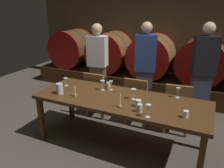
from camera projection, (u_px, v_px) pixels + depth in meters
The scene contains 27 objects.
ground_plane at pixel (105, 146), 3.36m from camera, with size 8.65×8.65×0.00m, color #4C443A.
back_wall at pixel (158, 34), 5.41m from camera, with size 6.65×0.24×2.67m, color brown.
barrel_shelf at pixel (149, 84), 5.33m from camera, with size 5.99×0.90×0.42m, color #4C2D16.
wine_barrel_far_left at pixel (72, 48), 5.97m from camera, with size 0.99×0.84×0.99m.
wine_barrel_left at pixel (110, 52), 5.51m from camera, with size 0.99×0.84×0.99m.
wine_barrel_center at pixel (151, 56), 5.09m from camera, with size 0.99×0.84×0.99m.
wine_barrel_right at pixel (201, 61), 4.66m from camera, with size 0.99×0.84×0.99m.
dining_table at pixel (120, 103), 3.19m from camera, with size 2.49×0.91×0.77m.
chair_left at pixel (97, 92), 4.12m from camera, with size 0.40×0.40×0.88m.
chair_center at pixel (137, 99), 3.83m from camera, with size 0.40×0.40×0.88m.
chair_right at pixel (177, 106), 3.57m from camera, with size 0.44×0.44×0.88m.
guest_left at pixel (98, 65), 4.48m from camera, with size 0.41×0.29×1.70m.
guest_center at pixel (145, 69), 4.11m from camera, with size 0.43×0.34×1.76m.
guest_right at pixel (202, 74), 3.75m from camera, with size 0.44×0.35×1.78m.
candle_left at pixel (75, 93), 3.22m from camera, with size 0.05×0.05×0.18m.
candle_right at pixel (120, 103), 2.88m from camera, with size 0.05×0.05×0.21m.
pitcher at pixel (60, 89), 3.30m from camera, with size 0.10×0.10×0.16m.
wine_glass_far_left at pixel (66, 80), 3.62m from camera, with size 0.07×0.07×0.13m.
wine_glass_left at pixel (103, 83), 3.43m from camera, with size 0.07×0.07×0.16m.
wine_glass_center_left at pixel (111, 83), 3.44m from camera, with size 0.06×0.06×0.15m.
wine_glass_center_right at pixel (134, 92), 3.10m from camera, with size 0.07×0.07×0.16m.
wine_glass_right at pixel (148, 108), 2.61m from camera, with size 0.07×0.07×0.17m.
wine_glass_far_right at pixel (178, 91), 3.16m from camera, with size 0.06×0.06×0.15m.
cup_far_left at pixel (108, 85), 3.58m from camera, with size 0.07×0.07×0.08m, color beige.
cup_center_left at pixel (138, 103), 2.90m from camera, with size 0.08×0.08×0.10m, color white.
cup_center_right at pixel (140, 108), 2.75m from camera, with size 0.07×0.07×0.11m, color silver.
cup_far_right at pixel (186, 114), 2.62m from camera, with size 0.06×0.06×0.09m, color white.
Camera 1 is at (1.30, -2.51, 2.05)m, focal length 35.31 mm.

